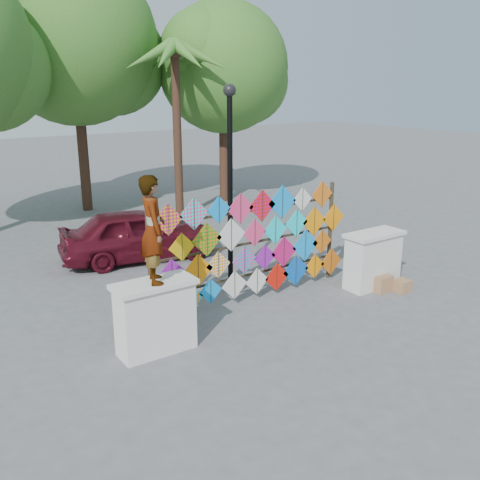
{
  "coord_description": "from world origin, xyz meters",
  "views": [
    {
      "loc": [
        -6.26,
        -7.89,
        4.48
      ],
      "look_at": [
        -0.4,
        0.6,
        1.43
      ],
      "focal_mm": 40.0,
      "sensor_mm": 36.0,
      "label": 1
    }
  ],
  "objects_px": {
    "kite_rack": "(256,244)",
    "sedan": "(139,234)",
    "vendor_woman": "(153,230)",
    "lamppost": "(230,166)"
  },
  "relations": [
    {
      "from": "kite_rack",
      "to": "vendor_woman",
      "type": "height_order",
      "value": "vendor_woman"
    },
    {
      "from": "kite_rack",
      "to": "sedan",
      "type": "distance_m",
      "value": 4.05
    },
    {
      "from": "kite_rack",
      "to": "lamppost",
      "type": "distance_m",
      "value": 1.95
    },
    {
      "from": "sedan",
      "to": "vendor_woman",
      "type": "bearing_deg",
      "value": 169.26
    },
    {
      "from": "vendor_woman",
      "to": "sedan",
      "type": "xyz_separation_m",
      "value": [
        1.84,
        4.84,
        -1.5
      ]
    },
    {
      "from": "vendor_woman",
      "to": "lamppost",
      "type": "height_order",
      "value": "lamppost"
    },
    {
      "from": "vendor_woman",
      "to": "kite_rack",
      "type": "bearing_deg",
      "value": -54.79
    },
    {
      "from": "kite_rack",
      "to": "sedan",
      "type": "relative_size",
      "value": 1.24
    },
    {
      "from": "lamppost",
      "to": "vendor_woman",
      "type": "bearing_deg",
      "value": -143.45
    },
    {
      "from": "vendor_woman",
      "to": "sedan",
      "type": "height_order",
      "value": "vendor_woman"
    }
  ]
}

